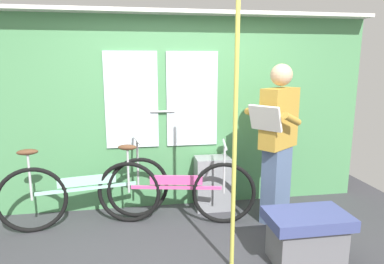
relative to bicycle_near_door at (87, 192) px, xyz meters
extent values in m
cube|color=#4C8C56|center=(1.05, 0.42, 0.75)|extent=(4.55, 0.08, 2.24)
cube|color=silver|center=(0.50, 0.37, 0.93)|extent=(0.60, 0.02, 1.10)
cube|color=silver|center=(1.20, 0.37, 0.93)|extent=(0.60, 0.02, 1.10)
cylinder|color=#B2B2B7|center=(0.85, 0.35, 0.79)|extent=(0.28, 0.02, 0.02)
cube|color=silver|center=(1.05, 0.32, 1.89)|extent=(4.55, 0.28, 0.04)
torus|color=black|center=(0.55, 0.10, -0.02)|extent=(0.69, 0.16, 0.70)
torus|color=black|center=(-0.53, -0.09, -0.02)|extent=(0.69, 0.16, 0.70)
cube|color=#9EDBC6|center=(0.01, 0.00, 0.04)|extent=(1.02, 0.21, 0.03)
cube|color=#9EDBC6|center=(0.01, 0.00, 0.12)|extent=(0.60, 0.13, 0.10)
cylinder|color=#B7B7BC|center=(-0.53, -0.09, 0.23)|extent=(0.02, 0.02, 0.51)
ellipsoid|color=brown|center=(-0.53, -0.09, 0.48)|extent=(0.21, 0.12, 0.06)
cylinder|color=#B7B7BC|center=(0.55, 0.10, 0.25)|extent=(0.02, 0.02, 0.55)
cylinder|color=#B7B7BC|center=(0.55, 0.10, 0.52)|extent=(0.10, 0.44, 0.02)
torus|color=black|center=(1.45, -0.21, -0.03)|extent=(0.68, 0.17, 0.69)
torus|color=black|center=(0.44, -0.02, -0.03)|extent=(0.68, 0.17, 0.69)
cube|color=#D14C93|center=(0.95, -0.11, 0.03)|extent=(0.96, 0.21, 0.03)
cube|color=#D14C93|center=(0.95, -0.11, 0.12)|extent=(0.56, 0.13, 0.10)
cylinder|color=#B7B7BC|center=(0.44, -0.02, 0.22)|extent=(0.02, 0.02, 0.50)
ellipsoid|color=brown|center=(0.44, -0.02, 0.47)|extent=(0.21, 0.13, 0.06)
cylinder|color=#B7B7BC|center=(1.45, -0.21, 0.24)|extent=(0.02, 0.02, 0.54)
cylinder|color=#B7B7BC|center=(1.45, -0.21, 0.51)|extent=(0.11, 0.44, 0.02)
cube|color=slate|center=(2.03, -0.24, 0.05)|extent=(0.37, 0.34, 0.84)
cube|color=#B78C33|center=(2.03, -0.24, 0.78)|extent=(0.50, 0.44, 0.63)
sphere|color=tan|center=(2.03, -0.24, 1.23)|extent=(0.23, 0.23, 0.23)
cube|color=silver|center=(1.80, -0.40, 0.81)|extent=(0.29, 0.34, 0.26)
cylinder|color=#B78C33|center=(2.04, -0.49, 0.81)|extent=(0.29, 0.24, 0.17)
cylinder|color=#B78C33|center=(1.79, -0.15, 0.81)|extent=(0.29, 0.24, 0.17)
cube|color=gray|center=(1.42, 0.20, -0.06)|extent=(0.41, 0.28, 0.63)
cylinder|color=#C6C14C|center=(1.31, -1.03, 0.75)|extent=(0.04, 0.04, 2.24)
cube|color=#3D477F|center=(1.98, -1.04, 0.03)|extent=(0.70, 0.44, 0.10)
cube|color=slate|center=(1.98, -1.04, -0.20)|extent=(0.60, 0.36, 0.35)
camera|label=1|loc=(0.56, -3.58, 1.34)|focal=31.94mm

